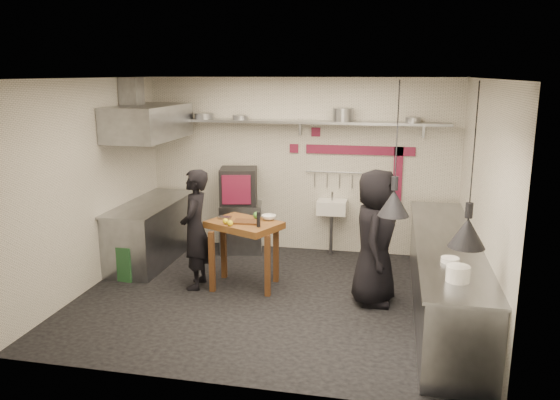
% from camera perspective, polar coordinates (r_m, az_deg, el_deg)
% --- Properties ---
extents(floor, '(5.00, 5.00, 0.00)m').
position_cam_1_polar(floor, '(7.25, -0.83, -10.12)').
color(floor, black).
rests_on(floor, ground).
extents(ceiling, '(5.00, 5.00, 0.00)m').
position_cam_1_polar(ceiling, '(6.66, -0.91, 12.60)').
color(ceiling, beige).
rests_on(ceiling, floor).
extents(wall_back, '(5.00, 0.04, 2.80)m').
position_cam_1_polar(wall_back, '(8.84, 2.13, 3.61)').
color(wall_back, silver).
rests_on(wall_back, floor).
extents(wall_front, '(5.00, 0.04, 2.80)m').
position_cam_1_polar(wall_front, '(4.86, -6.32, -4.47)').
color(wall_front, silver).
rests_on(wall_front, floor).
extents(wall_left, '(0.04, 4.20, 2.80)m').
position_cam_1_polar(wall_left, '(7.75, -19.22, 1.52)').
color(wall_left, silver).
rests_on(wall_left, floor).
extents(wall_right, '(0.04, 4.20, 2.80)m').
position_cam_1_polar(wall_right, '(6.74, 20.36, -0.23)').
color(wall_right, silver).
rests_on(wall_right, floor).
extents(red_band_horiz, '(1.70, 0.02, 0.14)m').
position_cam_1_polar(red_band_horiz, '(8.67, 8.34, 5.17)').
color(red_band_horiz, maroon).
rests_on(red_band_horiz, wall_back).
extents(red_band_vert, '(0.14, 0.02, 1.10)m').
position_cam_1_polar(red_band_vert, '(8.74, 12.17, 1.87)').
color(red_band_vert, maroon).
rests_on(red_band_vert, wall_back).
extents(red_tile_a, '(0.14, 0.02, 0.14)m').
position_cam_1_polar(red_tile_a, '(8.71, 3.77, 7.10)').
color(red_tile_a, maroon).
rests_on(red_tile_a, wall_back).
extents(red_tile_b, '(0.14, 0.02, 0.14)m').
position_cam_1_polar(red_tile_b, '(8.80, 1.47, 5.41)').
color(red_tile_b, maroon).
rests_on(red_tile_b, wall_back).
extents(back_shelf, '(4.60, 0.34, 0.04)m').
position_cam_1_polar(back_shelf, '(8.57, 1.96, 8.17)').
color(back_shelf, gray).
rests_on(back_shelf, wall_back).
extents(shelf_bracket_left, '(0.04, 0.06, 0.24)m').
position_cam_1_polar(shelf_bracket_left, '(9.24, -9.67, 7.73)').
color(shelf_bracket_left, gray).
rests_on(shelf_bracket_left, wall_back).
extents(shelf_bracket_mid, '(0.04, 0.06, 0.24)m').
position_cam_1_polar(shelf_bracket_mid, '(8.73, 2.13, 7.60)').
color(shelf_bracket_mid, gray).
rests_on(shelf_bracket_mid, wall_back).
extents(shelf_bracket_right, '(0.04, 0.06, 0.24)m').
position_cam_1_polar(shelf_bracket_right, '(8.62, 14.77, 7.10)').
color(shelf_bracket_right, gray).
rests_on(shelf_bracket_right, wall_back).
extents(pan_far_left, '(0.37, 0.37, 0.09)m').
position_cam_1_polar(pan_far_left, '(8.96, -7.91, 8.68)').
color(pan_far_left, gray).
rests_on(pan_far_left, back_shelf).
extents(pan_mid_left, '(0.25, 0.25, 0.07)m').
position_cam_1_polar(pan_mid_left, '(8.78, -4.17, 8.62)').
color(pan_mid_left, gray).
rests_on(pan_mid_left, back_shelf).
extents(stock_pot, '(0.38, 0.38, 0.20)m').
position_cam_1_polar(stock_pot, '(8.47, 6.60, 8.84)').
color(stock_pot, gray).
rests_on(stock_pot, back_shelf).
extents(pan_right, '(0.30, 0.30, 0.08)m').
position_cam_1_polar(pan_right, '(8.45, 13.72, 8.14)').
color(pan_right, gray).
rests_on(pan_right, back_shelf).
extents(oven_stand, '(0.78, 0.73, 0.80)m').
position_cam_1_polar(oven_stand, '(8.97, -4.05, -2.82)').
color(oven_stand, gray).
rests_on(oven_stand, floor).
extents(combi_oven, '(0.67, 0.64, 0.58)m').
position_cam_1_polar(combi_oven, '(8.78, -4.35, 1.46)').
color(combi_oven, black).
rests_on(combi_oven, oven_stand).
extents(oven_door, '(0.44, 0.12, 0.46)m').
position_cam_1_polar(oven_door, '(8.51, -4.59, 1.08)').
color(oven_door, maroon).
rests_on(oven_door, combi_oven).
extents(oven_glass, '(0.33, 0.08, 0.34)m').
position_cam_1_polar(oven_glass, '(8.52, -4.51, 1.10)').
color(oven_glass, black).
rests_on(oven_glass, oven_door).
extents(hand_sink, '(0.46, 0.34, 0.22)m').
position_cam_1_polar(hand_sink, '(8.72, 5.46, -0.74)').
color(hand_sink, white).
rests_on(hand_sink, wall_back).
extents(sink_tap, '(0.03, 0.03, 0.14)m').
position_cam_1_polar(sink_tap, '(8.68, 5.48, 0.41)').
color(sink_tap, gray).
rests_on(sink_tap, hand_sink).
extents(sink_drain, '(0.06, 0.06, 0.66)m').
position_cam_1_polar(sink_drain, '(8.79, 5.36, -3.58)').
color(sink_drain, gray).
rests_on(sink_drain, floor).
extents(utensil_rail, '(0.90, 0.02, 0.02)m').
position_cam_1_polar(utensil_rail, '(8.74, 5.64, 2.92)').
color(utensil_rail, gray).
rests_on(utensil_rail, wall_back).
extents(counter_right, '(0.70, 3.80, 0.90)m').
position_cam_1_polar(counter_right, '(6.96, 16.86, -7.73)').
color(counter_right, gray).
rests_on(counter_right, floor).
extents(counter_right_top, '(0.76, 3.90, 0.03)m').
position_cam_1_polar(counter_right_top, '(6.82, 17.12, -4.07)').
color(counter_right_top, gray).
rests_on(counter_right_top, counter_right).
extents(plate_stack, '(0.23, 0.23, 0.15)m').
position_cam_1_polar(plate_stack, '(5.48, 18.11, -7.34)').
color(plate_stack, white).
rests_on(plate_stack, counter_right_top).
extents(small_bowl_right, '(0.23, 0.23, 0.05)m').
position_cam_1_polar(small_bowl_right, '(6.01, 17.35, -5.99)').
color(small_bowl_right, white).
rests_on(small_bowl_right, counter_right_top).
extents(counter_left, '(0.70, 1.90, 0.90)m').
position_cam_1_polar(counter_left, '(8.71, -13.25, -3.30)').
color(counter_left, gray).
rests_on(counter_left, floor).
extents(counter_left_top, '(0.76, 2.00, 0.03)m').
position_cam_1_polar(counter_left_top, '(8.59, -13.41, -0.33)').
color(counter_left_top, gray).
rests_on(counter_left_top, counter_left).
extents(extractor_hood, '(0.78, 1.60, 0.50)m').
position_cam_1_polar(extractor_hood, '(8.37, -13.55, 7.90)').
color(extractor_hood, gray).
rests_on(extractor_hood, ceiling).
extents(hood_duct, '(0.28, 0.28, 0.50)m').
position_cam_1_polar(hood_duct, '(8.46, -15.25, 10.57)').
color(hood_duct, gray).
rests_on(hood_duct, ceiling).
extents(green_bin, '(0.34, 0.34, 0.50)m').
position_cam_1_polar(green_bin, '(8.10, -15.73, -6.20)').
color(green_bin, '#22522A').
rests_on(green_bin, floor).
extents(prep_table, '(1.10, 0.97, 0.92)m').
position_cam_1_polar(prep_table, '(7.46, -3.71, -5.68)').
color(prep_table, brown).
rests_on(prep_table, floor).
extents(cutting_board, '(0.34, 0.25, 0.02)m').
position_cam_1_polar(cutting_board, '(7.27, -3.56, -2.29)').
color(cutting_board, '#502E17').
rests_on(cutting_board, prep_table).
extents(pepper_mill, '(0.06, 0.06, 0.20)m').
position_cam_1_polar(pepper_mill, '(7.03, -2.26, -2.05)').
color(pepper_mill, black).
rests_on(pepper_mill, prep_table).
extents(lemon_a, '(0.09, 0.09, 0.08)m').
position_cam_1_polar(lemon_a, '(7.21, -5.71, -2.22)').
color(lemon_a, gold).
rests_on(lemon_a, prep_table).
extents(lemon_b, '(0.09, 0.09, 0.08)m').
position_cam_1_polar(lemon_b, '(7.12, -5.24, -2.42)').
color(lemon_b, gold).
rests_on(lemon_b, prep_table).
extents(veg_ball, '(0.12, 0.12, 0.10)m').
position_cam_1_polar(veg_ball, '(7.44, -2.44, -1.61)').
color(veg_ball, '#438533').
rests_on(veg_ball, prep_table).
extents(steel_tray, '(0.17, 0.12, 0.03)m').
position_cam_1_polar(steel_tray, '(7.48, -5.81, -1.85)').
color(steel_tray, gray).
rests_on(steel_tray, prep_table).
extents(bowl, '(0.22, 0.22, 0.06)m').
position_cam_1_polar(bowl, '(7.40, -1.18, -1.83)').
color(bowl, white).
rests_on(bowl, prep_table).
extents(heat_lamp_near, '(0.38, 0.38, 1.38)m').
position_cam_1_polar(heat_lamp_near, '(5.64, 12.07, 5.18)').
color(heat_lamp_near, black).
rests_on(heat_lamp_near, ceiling).
extents(heat_lamp_far, '(0.36, 0.36, 1.50)m').
position_cam_1_polar(heat_lamp_far, '(5.14, 19.48, 3.30)').
color(heat_lamp_far, black).
rests_on(heat_lamp_far, ceiling).
extents(chef_left, '(0.45, 0.63, 1.63)m').
position_cam_1_polar(chef_left, '(7.42, -8.85, -3.05)').
color(chef_left, black).
rests_on(chef_left, floor).
extents(chef_right, '(0.59, 0.87, 1.72)m').
position_cam_1_polar(chef_right, '(6.92, 9.90, -3.87)').
color(chef_right, black).
rests_on(chef_right, floor).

